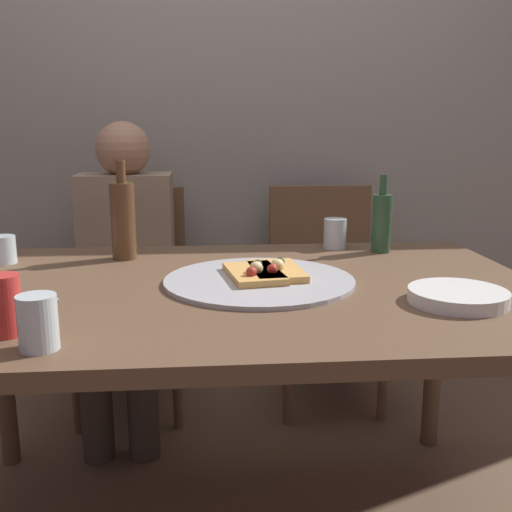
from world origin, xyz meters
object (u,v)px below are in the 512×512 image
at_px(dining_table, 230,311).
at_px(chair_left, 131,284).
at_px(wine_bottle, 382,222).
at_px(plate_stack, 458,296).
at_px(tumbler_near, 38,322).
at_px(guest_in_sweater, 125,262).
at_px(soda_can, 4,305).
at_px(pizza_slice_extra, 254,273).
at_px(pizza_tray, 259,281).
at_px(short_glass, 335,233).
at_px(beer_bottle, 123,219).
at_px(pizza_slice_last, 276,270).
at_px(tumbler_far, 3,250).
at_px(chair_right, 324,279).
at_px(table_knife, 8,305).

xyz_separation_m(dining_table, chair_left, (-0.37, 0.92, -0.17)).
distance_m(wine_bottle, plate_stack, 0.58).
relative_size(tumbler_near, guest_in_sweater, 0.09).
bearing_deg(soda_can, pizza_slice_extra, 35.00).
relative_size(pizza_tray, guest_in_sweater, 0.43).
xyz_separation_m(pizza_slice_extra, short_glass, (0.30, 0.41, 0.03)).
bearing_deg(chair_left, dining_table, 111.86).
bearing_deg(beer_bottle, wine_bottle, 2.19).
bearing_deg(pizza_tray, beer_bottle, 140.29).
bearing_deg(short_glass, pizza_slice_last, -122.31).
bearing_deg(tumbler_near, chair_left, 90.09).
bearing_deg(guest_in_sweater, pizza_tray, 120.71).
distance_m(tumbler_far, short_glass, 1.04).
bearing_deg(chair_right, wine_bottle, 97.28).
bearing_deg(plate_stack, pizza_tray, 153.79).
bearing_deg(pizza_slice_last, chair_right, 70.34).
distance_m(soda_can, guest_in_sweater, 1.12).
relative_size(table_knife, chair_left, 0.24).
xyz_separation_m(wine_bottle, soda_can, (-0.96, -0.70, -0.04)).
height_order(dining_table, beer_bottle, beer_bottle).
bearing_deg(tumbler_far, chair_right, 29.29).
bearing_deg(chair_left, short_glass, 147.01).
distance_m(chair_left, chair_right, 0.81).
xyz_separation_m(beer_bottle, tumbler_near, (-0.06, -0.76, -0.07)).
xyz_separation_m(pizza_slice_extra, tumbler_far, (-0.73, 0.28, 0.02)).
distance_m(dining_table, tumbler_far, 0.74).
xyz_separation_m(pizza_tray, plate_stack, (0.44, -0.22, 0.01)).
bearing_deg(chair_right, soda_can, 54.68).
bearing_deg(tumbler_near, beer_bottle, 85.65).
height_order(dining_table, tumbler_near, tumbler_near).
height_order(short_glass, plate_stack, short_glass).
distance_m(dining_table, tumbler_near, 0.57).
height_order(pizza_tray, table_knife, pizza_tray).
xyz_separation_m(wine_bottle, chair_left, (-0.88, 0.55, -0.34)).
bearing_deg(chair_right, beer_bottle, 37.97).
bearing_deg(wine_bottle, guest_in_sweater, 155.46).
relative_size(pizza_slice_last, guest_in_sweater, 0.20).
distance_m(pizza_tray, tumbler_near, 0.62).
xyz_separation_m(dining_table, guest_in_sweater, (-0.37, 0.77, -0.04)).
bearing_deg(chair_right, table_knife, 48.19).
bearing_deg(plate_stack, tumbler_near, -166.43).
bearing_deg(short_glass, table_knife, -146.72).
bearing_deg(dining_table, pizza_slice_extra, 23.98).
distance_m(beer_bottle, chair_left, 0.69).
relative_size(pizza_tray, pizza_slice_extra, 2.10).
bearing_deg(table_knife, dining_table, -179.43).
bearing_deg(pizza_tray, dining_table, -168.41).
xyz_separation_m(plate_stack, chair_left, (-0.89, 1.12, -0.25)).
bearing_deg(plate_stack, guest_in_sweater, 132.50).
bearing_deg(plate_stack, dining_table, 158.83).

